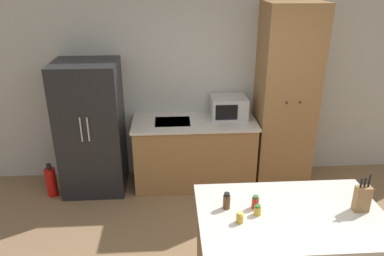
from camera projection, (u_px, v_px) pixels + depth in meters
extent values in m
cube|color=#B2B2AD|center=(216.00, 82.00, 4.91)|extent=(7.20, 0.06, 2.60)
cube|color=black|center=(91.00, 128.00, 4.66)|extent=(0.76, 0.67, 1.68)
cylinder|color=silver|center=(81.00, 130.00, 4.28)|extent=(0.02, 0.02, 0.30)
cylinder|color=silver|center=(88.00, 129.00, 4.29)|extent=(0.02, 0.02, 0.30)
cube|color=olive|center=(194.00, 154.00, 4.91)|extent=(1.53, 0.63, 0.86)
cube|color=beige|center=(194.00, 122.00, 4.74)|extent=(1.57, 0.67, 0.03)
cube|color=#9EA0A3|center=(173.00, 122.00, 4.72)|extent=(0.44, 0.34, 0.01)
cube|color=olive|center=(286.00, 98.00, 4.71)|extent=(0.69, 0.58, 2.33)
sphere|color=black|center=(287.00, 103.00, 4.41)|extent=(0.02, 0.02, 0.02)
sphere|color=black|center=(300.00, 103.00, 4.42)|extent=(0.02, 0.02, 0.02)
cube|color=beige|center=(291.00, 215.00, 2.93)|extent=(1.47, 0.94, 0.03)
cube|color=#B2B5B7|center=(229.00, 107.00, 4.80)|extent=(0.46, 0.38, 0.28)
cube|color=black|center=(227.00, 112.00, 4.62)|extent=(0.27, 0.01, 0.19)
cube|color=olive|center=(362.00, 199.00, 2.92)|extent=(0.12, 0.07, 0.21)
cylinder|color=black|center=(361.00, 183.00, 2.86)|extent=(0.02, 0.02, 0.08)
cylinder|color=black|center=(365.00, 182.00, 2.86)|extent=(0.02, 0.02, 0.08)
cylinder|color=black|center=(369.00, 180.00, 2.86)|extent=(0.02, 0.02, 0.11)
cylinder|color=gold|center=(240.00, 218.00, 2.80)|extent=(0.06, 0.06, 0.07)
cylinder|color=#E5DB4C|center=(240.00, 214.00, 2.79)|extent=(0.04, 0.04, 0.02)
cylinder|color=gold|center=(257.00, 211.00, 2.89)|extent=(0.06, 0.06, 0.07)
cylinder|color=#286628|center=(258.00, 206.00, 2.88)|extent=(0.04, 0.04, 0.02)
cylinder|color=#563319|center=(227.00, 202.00, 2.96)|extent=(0.06, 0.06, 0.11)
cylinder|color=black|center=(227.00, 194.00, 2.94)|extent=(0.04, 0.04, 0.03)
cylinder|color=#B2281E|center=(255.00, 203.00, 2.97)|extent=(0.06, 0.06, 0.09)
cylinder|color=#286628|center=(256.00, 197.00, 2.95)|extent=(0.04, 0.04, 0.02)
cylinder|color=red|center=(51.00, 182.00, 4.72)|extent=(0.13, 0.13, 0.38)
cylinder|color=black|center=(49.00, 167.00, 4.64)|extent=(0.06, 0.06, 0.07)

